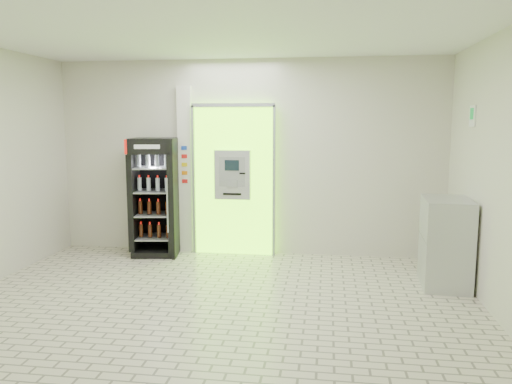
# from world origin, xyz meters

# --- Properties ---
(ground) EXTENTS (6.00, 6.00, 0.00)m
(ground) POSITION_xyz_m (0.00, 0.00, 0.00)
(ground) COLOR beige
(ground) RESTS_ON ground
(room_shell) EXTENTS (6.00, 6.00, 6.00)m
(room_shell) POSITION_xyz_m (0.00, 0.00, 1.84)
(room_shell) COLOR beige
(room_shell) RESTS_ON ground
(atm_assembly) EXTENTS (1.30, 0.24, 2.33)m
(atm_assembly) POSITION_xyz_m (-0.20, 2.41, 1.17)
(atm_assembly) COLOR #7CFF12
(atm_assembly) RESTS_ON ground
(pillar) EXTENTS (0.22, 0.11, 2.60)m
(pillar) POSITION_xyz_m (-0.98, 2.45, 1.30)
(pillar) COLOR silver
(pillar) RESTS_ON ground
(beverage_cooler) EXTENTS (0.76, 0.71, 1.81)m
(beverage_cooler) POSITION_xyz_m (-1.39, 2.20, 0.87)
(beverage_cooler) COLOR black
(beverage_cooler) RESTS_ON ground
(steel_cabinet) EXTENTS (0.61, 0.86, 1.11)m
(steel_cabinet) POSITION_xyz_m (2.71, 1.24, 0.55)
(steel_cabinet) COLOR #B2B5BB
(steel_cabinet) RESTS_ON ground
(exit_sign) EXTENTS (0.02, 0.22, 0.26)m
(exit_sign) POSITION_xyz_m (2.99, 1.40, 2.12)
(exit_sign) COLOR white
(exit_sign) RESTS_ON room_shell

